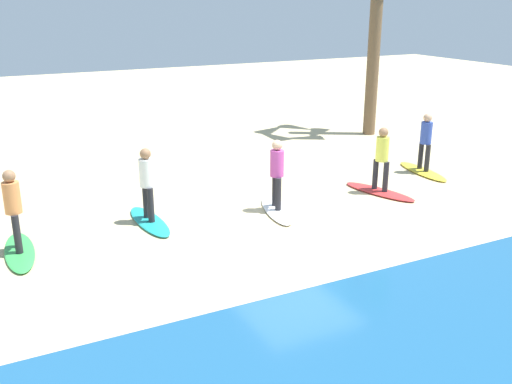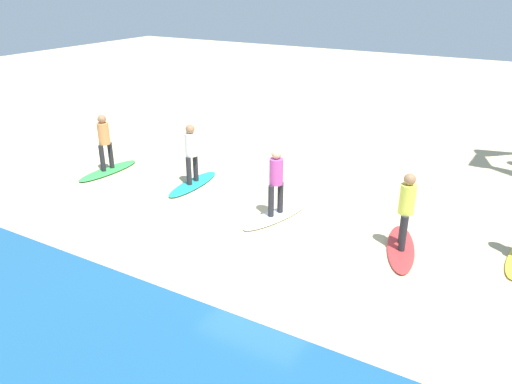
{
  "view_description": "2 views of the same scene",
  "coord_description": "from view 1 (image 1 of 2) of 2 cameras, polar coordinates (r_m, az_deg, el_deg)",
  "views": [
    {
      "loc": [
        6.48,
        10.6,
        4.83
      ],
      "look_at": [
        1.25,
        0.33,
        0.96
      ],
      "focal_mm": 40.82,
      "sensor_mm": 36.0,
      "label": 1
    },
    {
      "loc": [
        -4.79,
        8.77,
        5.29
      ],
      "look_at": [
        0.44,
        -0.24,
        0.78
      ],
      "focal_mm": 34.89,
      "sensor_mm": 36.0,
      "label": 2
    }
  ],
  "objects": [
    {
      "name": "surfer_red",
      "position": [
        15.1,
        12.24,
        3.61
      ],
      "size": [
        0.32,
        0.45,
        1.64
      ],
      "color": "#232328",
      "rests_on": "surfboard_red"
    },
    {
      "name": "surfer_green",
      "position": [
        12.12,
        -22.72,
        -1.15
      ],
      "size": [
        0.32,
        0.46,
        1.64
      ],
      "color": "#232328",
      "rests_on": "surfboard_green"
    },
    {
      "name": "surfboard_yellow",
      "position": [
        17.48,
        16.01,
        1.96
      ],
      "size": [
        0.82,
        2.15,
        0.09
      ],
      "primitive_type": "ellipsoid",
      "rotation": [
        0.0,
        0.0,
        1.44
      ],
      "color": "yellow",
      "rests_on": "ground"
    },
    {
      "name": "surfboard_teal",
      "position": [
        13.29,
        -10.39,
        -2.83
      ],
      "size": [
        0.64,
        2.12,
        0.09
      ],
      "primitive_type": "ellipsoid",
      "rotation": [
        0.0,
        0.0,
        1.61
      ],
      "color": "teal",
      "rests_on": "ground"
    },
    {
      "name": "surfboard_red",
      "position": [
        15.38,
        11.99,
        0.05
      ],
      "size": [
        1.12,
        2.17,
        0.09
      ],
      "primitive_type": "ellipsoid",
      "rotation": [
        0.0,
        0.0,
        1.85
      ],
      "color": "red",
      "rests_on": "ground"
    },
    {
      "name": "surfer_teal",
      "position": [
        12.97,
        -10.65,
        1.25
      ],
      "size": [
        0.32,
        0.46,
        1.64
      ],
      "color": "#232328",
      "rests_on": "surfboard_teal"
    },
    {
      "name": "ground_plane",
      "position": [
        13.33,
        4.15,
        -2.71
      ],
      "size": [
        60.0,
        60.0,
        0.0
      ],
      "primitive_type": "plane",
      "color": "#CCB789"
    },
    {
      "name": "surfer_yellow",
      "position": [
        17.23,
        16.3,
        5.12
      ],
      "size": [
        0.32,
        0.46,
        1.64
      ],
      "color": "#232328",
      "rests_on": "surfboard_yellow"
    },
    {
      "name": "surfboard_white",
      "position": [
        13.8,
        2.02,
        -1.71
      ],
      "size": [
        1.09,
        2.17,
        0.09
      ],
      "primitive_type": "ellipsoid",
      "rotation": [
        0.0,
        0.0,
        1.31
      ],
      "color": "white",
      "rests_on": "ground"
    },
    {
      "name": "surfboard_green",
      "position": [
        12.47,
        -22.16,
        -5.45
      ],
      "size": [
        0.67,
        2.13,
        0.09
      ],
      "primitive_type": "ellipsoid",
      "rotation": [
        0.0,
        0.0,
        1.52
      ],
      "color": "green",
      "rests_on": "ground"
    },
    {
      "name": "surfer_white",
      "position": [
        13.49,
        2.06,
        2.24
      ],
      "size": [
        0.32,
        0.45,
        1.64
      ],
      "color": "#232328",
      "rests_on": "surfboard_white"
    }
  ]
}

